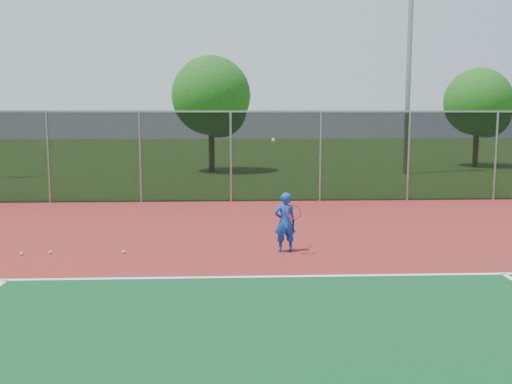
{
  "coord_description": "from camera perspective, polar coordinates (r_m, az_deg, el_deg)",
  "views": [
    {
      "loc": [
        -3.0,
        -6.97,
        2.96
      ],
      "look_at": [
        -2.47,
        5.0,
        1.3
      ],
      "focal_mm": 40.0,
      "sensor_mm": 36.0,
      "label": 1
    }
  ],
  "objects": [
    {
      "name": "tennis_player",
      "position": [
        12.16,
        2.93,
        -3.0
      ],
      "size": [
        0.59,
        0.6,
        2.42
      ],
      "color": "#133DB4",
      "rests_on": "court_apron"
    },
    {
      "name": "tree_back_mid",
      "position": [
        34.08,
        21.51,
        8.09
      ],
      "size": [
        3.7,
        3.7,
        5.44
      ],
      "color": "#372514",
      "rests_on": "ground"
    },
    {
      "name": "ground",
      "position": [
        8.14,
        19.89,
        -13.91
      ],
      "size": [
        120.0,
        120.0,
        0.0
      ],
      "primitive_type": "plane",
      "color": "#2F5A19",
      "rests_on": "ground"
    },
    {
      "name": "practice_ball_2",
      "position": [
        17.22,
        3.25,
        -1.84
      ],
      "size": [
        0.07,
        0.07,
        0.07
      ],
      "primitive_type": "sphere",
      "color": "#C6E31A",
      "rests_on": "court_apron"
    },
    {
      "name": "practice_ball_1",
      "position": [
        12.42,
        -13.09,
        -5.85
      ],
      "size": [
        0.07,
        0.07,
        0.07
      ],
      "primitive_type": "sphere",
      "color": "#C6E31A",
      "rests_on": "court_apron"
    },
    {
      "name": "tree_back_left",
      "position": [
        29.03,
        -4.32,
        9.24
      ],
      "size": [
        3.97,
        3.97,
        5.83
      ],
      "color": "#372514",
      "rests_on": "ground"
    },
    {
      "name": "fence_back",
      "position": [
        19.25,
        6.44,
        3.67
      ],
      "size": [
        30.0,
        0.06,
        3.03
      ],
      "color": "black",
      "rests_on": "court_apron"
    },
    {
      "name": "floodlight_n",
      "position": [
        29.22,
        15.14,
        14.76
      ],
      "size": [
        0.9,
        0.4,
        11.65
      ],
      "color": "gray",
      "rests_on": "ground"
    },
    {
      "name": "practice_ball_0",
      "position": [
        12.9,
        -22.39,
        -5.73
      ],
      "size": [
        0.07,
        0.07,
        0.07
      ],
      "primitive_type": "sphere",
      "color": "#C6E31A",
      "rests_on": "court_apron"
    },
    {
      "name": "court_apron",
      "position": [
        9.9,
        15.44,
        -9.73
      ],
      "size": [
        30.0,
        20.0,
        0.02
      ],
      "primitive_type": "cube",
      "color": "maroon",
      "rests_on": "ground"
    },
    {
      "name": "practice_ball_3",
      "position": [
        12.81,
        -19.87,
        -5.69
      ],
      "size": [
        0.07,
        0.07,
        0.07
      ],
      "primitive_type": "sphere",
      "color": "#C6E31A",
      "rests_on": "court_apron"
    }
  ]
}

